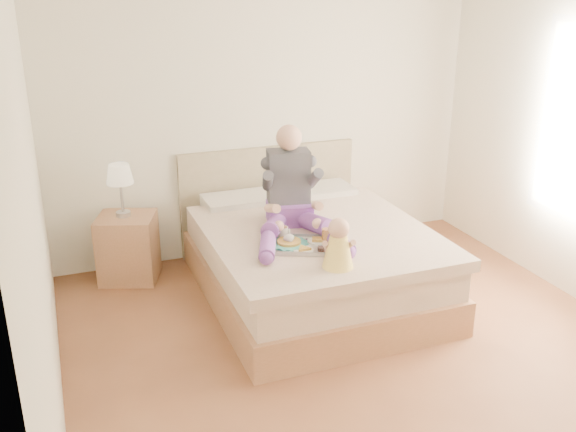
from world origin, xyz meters
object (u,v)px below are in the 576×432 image
object	(u,v)px
tray	(301,243)
nightstand	(128,248)
baby	(338,247)
bed	(308,255)
adult	(292,199)

from	to	relation	value
tray	nightstand	bearing A→B (deg)	157.75
nightstand	baby	bearing A→B (deg)	-32.84
tray	baby	xyz separation A→B (m)	(0.10, -0.41, 0.12)
bed	adult	xyz separation A→B (m)	(-0.17, -0.07, 0.53)
bed	nightstand	xyz separation A→B (m)	(-1.36, 0.75, -0.03)
baby	bed	bearing A→B (deg)	97.36
bed	tray	distance (m)	0.60
nightstand	adult	xyz separation A→B (m)	(1.19, -0.83, 0.56)
adult	bed	bearing A→B (deg)	34.35
nightstand	adult	size ratio (longest dim) A/B	0.56
bed	tray	bearing A→B (deg)	-118.31
bed	baby	size ratio (longest dim) A/B	6.12
adult	tray	world-z (taller)	adult
tray	baby	distance (m)	0.44
nightstand	baby	xyz separation A→B (m)	(1.23, -1.60, 0.47)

